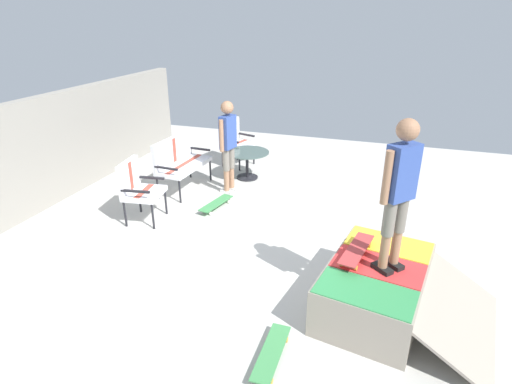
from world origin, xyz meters
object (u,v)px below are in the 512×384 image
Objects in this scene: person_skater at (399,187)px; skateboard_on_ramp at (357,250)px; skate_ramp at (378,287)px; patio_chair_near_house at (234,138)px; skateboard_spare at (271,353)px; patio_chair_by_wall at (137,185)px; patio_table at (247,159)px; skateboard_by_bench at (216,203)px; person_watching at (228,140)px; patio_bench at (179,158)px.

skateboard_on_ramp is (0.14, 0.35, -0.89)m from person_skater.
skate_ramp is 2.47× the size of skateboard_on_ramp.
patio_chair_near_house is 1.27× the size of skateboard_spare.
patio_chair_by_wall is (-3.06, 0.49, 0.00)m from patio_chair_near_house.
patio_chair_near_house is at bearing 24.62° from skateboard_spare.
patio_table is (2.34, -1.05, -0.21)m from patio_chair_by_wall.
patio_chair_near_house is 3.10m from patio_chair_by_wall.
patio_chair_by_wall reaches higher than skateboard_by_bench.
patio_chair_by_wall reaches higher than skate_ramp.
skateboard_by_bench is (0.80, -1.02, -0.53)m from patio_chair_by_wall.
skateboard_spare is at bearing -127.47° from patio_chair_by_wall.
skateboard_by_bench is at bearing -175.93° from person_watching.
patio_bench is 1.60× the size of skateboard_spare.
patio_table is at bearing -1.39° from skateboard_by_bench.
patio_chair_near_house is at bearing -9.17° from patio_chair_by_wall.
person_skater is at bearing -123.55° from skateboard_by_bench.
skateboard_spare is (-3.04, -1.90, 0.00)m from skateboard_by_bench.
person_skater is at bearing -106.00° from patio_chair_by_wall.
skateboard_by_bench is 1.00× the size of skateboard_on_ramp.
person_skater is (-4.18, -3.42, 0.94)m from patio_chair_near_house.
patio_table reaches higher than skateboard_spare.
person_watching is 4.37m from skateboard_spare.
patio_table is (0.93, -1.05, -0.21)m from patio_bench.
patio_chair_by_wall is 1.27× the size of skateboard_spare.
skateboard_on_ramp is at bearing -105.39° from patio_chair_by_wall.
person_skater is at bearing -41.85° from skateboard_spare.
skateboard_by_bench is 3.16m from skateboard_on_ramp.
skate_ramp is 2.26× the size of patio_table.
patio_chair_by_wall is 4.18m from person_skater.
skate_ramp is at bearing -105.92° from patio_chair_by_wall.
patio_table is 0.54× the size of person_skater.
patio_bench is 1.56× the size of skateboard_by_bench.
person_skater reaches higher than patio_table.
patio_chair_by_wall is at bearing 52.53° from skateboard_spare.
skateboard_by_bench is at bearing -51.81° from patio_chair_by_wall.
patio_bench reaches higher than skateboard_by_bench.
skate_ramp is 5.35m from patio_chair_near_house.
skate_ramp is 2.47× the size of skateboard_by_bench.
person_watching is 1.04× the size of person_skater.
patio_chair_near_house is at bearing 17.42° from person_watching.
patio_chair_by_wall is 1.40m from skateboard_by_bench.
skateboard_spare is at bearing 152.88° from skateboard_on_ramp.
person_watching reaches higher than patio_bench.
patio_bench is 1.42× the size of patio_table.
patio_chair_by_wall is (1.10, 3.85, 0.33)m from skate_ramp.
patio_bench and patio_chair_by_wall have the same top height.
skate_ramp is at bearing -39.38° from skateboard_spare.
person_skater is at bearing -140.38° from patio_table.
person_skater reaches higher than patio_chair_by_wall.
skateboard_on_ramp is at bearing 67.74° from skate_ramp.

